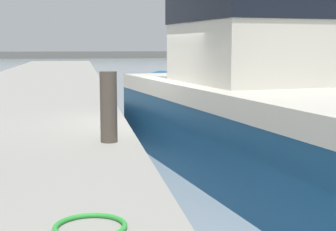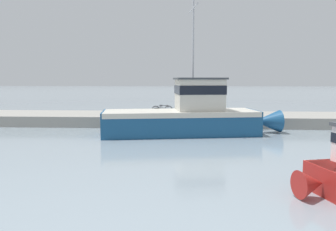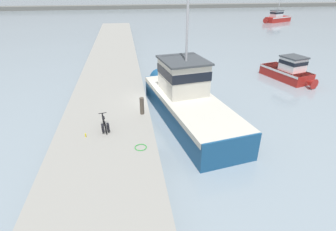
# 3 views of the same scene
# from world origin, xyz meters

# --- Properties ---
(ground_plane) EXTENTS (320.00, 320.00, 0.00)m
(ground_plane) POSITION_xyz_m (0.00, 0.00, 0.00)
(ground_plane) COLOR #84939E
(dock_pier) EXTENTS (5.28, 80.00, 0.83)m
(dock_pier) POSITION_xyz_m (-3.38, 0.00, 0.41)
(dock_pier) COLOR gray
(dock_pier) RESTS_ON ground_plane
(far_shoreline) EXTENTS (180.00, 5.00, 1.24)m
(far_shoreline) POSITION_xyz_m (30.00, 83.71, 0.62)
(far_shoreline) COLOR slate
(far_shoreline) RESTS_ON ground_plane
(fishing_boat_main) EXTENTS (4.83, 12.18, 9.66)m
(fishing_boat_main) POSITION_xyz_m (1.73, -1.28, 1.35)
(fishing_boat_main) COLOR navy
(fishing_boat_main) RESTS_ON ground_plane
(boat_blue_far) EXTENTS (3.23, 5.67, 2.23)m
(boat_blue_far) POSITION_xyz_m (12.79, 4.75, 0.85)
(boat_blue_far) COLOR #AD231E
(boat_blue_far) RESTS_ON ground_plane
(boat_orange_near) EXTENTS (7.94, 4.68, 5.43)m
(boat_orange_near) POSITION_xyz_m (33.15, 42.53, 0.99)
(boat_orange_near) COLOR #AD231E
(boat_orange_near) RESTS_ON ground_plane
(bicycle_touring) EXTENTS (0.61, 1.71, 0.74)m
(bicycle_touring) POSITION_xyz_m (-3.37, -3.62, 1.17)
(bicycle_touring) COLOR black
(bicycle_touring) RESTS_ON dock_pier
(mooring_post) EXTENTS (0.26, 0.26, 1.07)m
(mooring_post) POSITION_xyz_m (-1.20, -1.98, 1.36)
(mooring_post) COLOR #51473D
(mooring_post) RESTS_ON dock_pier
(hose_coil) EXTENTS (0.59, 0.59, 0.04)m
(hose_coil) POSITION_xyz_m (-1.56, -5.72, 0.85)
(hose_coil) COLOR green
(hose_coil) RESTS_ON dock_pier
(water_bottle_by_bike) EXTENTS (0.08, 0.08, 0.19)m
(water_bottle_by_bike) POSITION_xyz_m (-4.34, -4.24, 0.92)
(water_bottle_by_bike) COLOR yellow
(water_bottle_by_bike) RESTS_ON dock_pier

